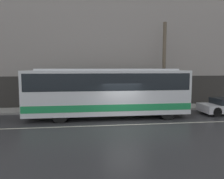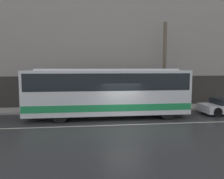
% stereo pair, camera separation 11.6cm
% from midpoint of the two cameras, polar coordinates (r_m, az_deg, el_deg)
% --- Properties ---
extents(ground_plane, '(60.00, 60.00, 0.00)m').
position_cam_midpoint_polar(ground_plane, '(13.62, 2.98, -9.22)').
color(ground_plane, '#2D2D30').
extents(sidewalk, '(60.00, 2.28, 0.16)m').
position_cam_midpoint_polar(sidewalk, '(18.56, 0.09, -5.00)').
color(sidewalk, gray).
rests_on(sidewalk, ground_plane).
extents(building_facade, '(60.00, 0.35, 13.94)m').
position_cam_midpoint_polar(building_facade, '(19.81, -0.41, 15.06)').
color(building_facade, gray).
rests_on(building_facade, ground_plane).
extents(lane_stripe, '(54.00, 0.14, 0.01)m').
position_cam_midpoint_polar(lane_stripe, '(13.62, 2.98, -9.21)').
color(lane_stripe, beige).
rests_on(lane_stripe, ground_plane).
extents(transit_bus, '(11.20, 2.61, 3.45)m').
position_cam_midpoint_polar(transit_bus, '(15.34, -1.36, -0.19)').
color(transit_bus, silver).
rests_on(transit_bus, ground_plane).
extents(utility_pole_near, '(0.29, 0.29, 7.14)m').
position_cam_midpoint_polar(utility_pole_near, '(19.05, 13.26, 6.17)').
color(utility_pole_near, brown).
rests_on(utility_pole_near, sidewalk).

